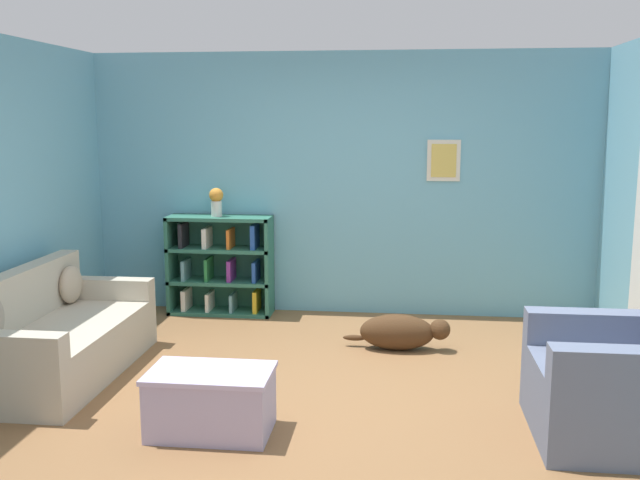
% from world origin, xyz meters
% --- Properties ---
extents(ground_plane, '(14.00, 14.00, 0.00)m').
position_xyz_m(ground_plane, '(0.00, 0.00, 0.00)').
color(ground_plane, brown).
extents(wall_back, '(5.60, 0.13, 2.60)m').
position_xyz_m(wall_back, '(0.00, 2.25, 1.30)').
color(wall_back, '#6BADC6').
rests_on(wall_back, ground_plane).
extents(couch, '(0.84, 1.78, 0.81)m').
position_xyz_m(couch, '(-2.01, 0.13, 0.29)').
color(couch, '#B7AD99').
rests_on(couch, ground_plane).
extents(bookshelf, '(1.04, 0.34, 0.99)m').
position_xyz_m(bookshelf, '(-1.20, 2.03, 0.49)').
color(bookshelf, '#2D6B56').
rests_on(bookshelf, ground_plane).
extents(recliner_chair, '(0.95, 0.97, 1.09)m').
position_xyz_m(recliner_chair, '(1.98, -0.50, 0.37)').
color(recliner_chair, slate).
rests_on(recliner_chair, ground_plane).
extents(coffee_table, '(0.77, 0.48, 0.41)m').
position_xyz_m(coffee_table, '(-0.56, -0.73, 0.22)').
color(coffee_table, '#ADA3CC').
rests_on(coffee_table, ground_plane).
extents(dog, '(0.92, 0.28, 0.31)m').
position_xyz_m(dog, '(0.62, 1.05, 0.16)').
color(dog, '#472D19').
rests_on(dog, ground_plane).
extents(vase, '(0.14, 0.14, 0.28)m').
position_xyz_m(vase, '(-1.22, 2.01, 1.15)').
color(vase, silver).
rests_on(vase, bookshelf).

